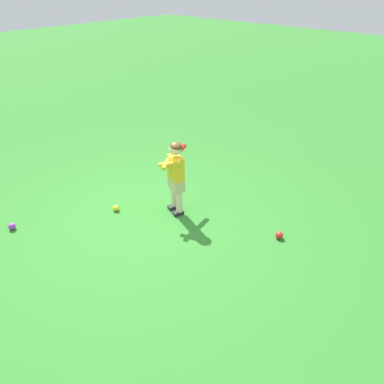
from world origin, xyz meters
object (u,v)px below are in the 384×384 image
(play_ball_behind_batter, at_px, (279,235))
(child_batter, at_px, (176,172))
(play_ball_midfield, at_px, (12,226))
(play_ball_by_bucket, at_px, (116,208))

(play_ball_behind_batter, bearing_deg, child_batter, -72.58)
(child_batter, relative_size, play_ball_midfield, 11.30)
(child_batter, bearing_deg, play_ball_midfield, -36.06)
(play_ball_by_bucket, distance_m, play_ball_midfield, 1.40)
(play_ball_midfield, xyz_separation_m, play_ball_behind_batter, (-2.28, 2.77, 0.00))
(play_ball_by_bucket, height_order, play_ball_behind_batter, play_ball_behind_batter)
(child_batter, height_order, play_ball_behind_batter, child_batter)
(play_ball_behind_batter, bearing_deg, play_ball_midfield, -50.57)
(play_ball_by_bucket, relative_size, play_ball_behind_batter, 0.88)
(play_ball_by_bucket, height_order, play_ball_midfield, play_ball_midfield)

